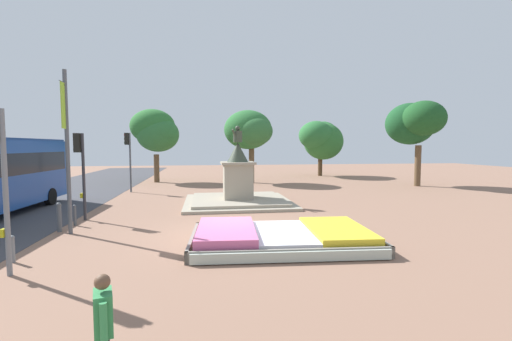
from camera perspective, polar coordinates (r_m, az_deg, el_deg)
name	(u,v)px	position (r m, az deg, el deg)	size (l,w,h in m)	color
ground_plane	(232,233)	(12.58, -4.10, -10.32)	(88.84, 88.84, 0.00)	#8C6651
flower_planter	(281,237)	(11.12, 4.12, -10.96)	(5.98, 3.99, 0.58)	#38281C
statue_monument	(238,188)	(18.74, -3.04, -2.99)	(5.73, 5.73, 4.23)	#A09681
traffic_light_near_crossing	(0,162)	(10.10, -36.91, 1.08)	(0.42, 0.30, 4.01)	slate
traffic_light_mid_block	(80,161)	(16.08, -27.22, 1.48)	(0.41, 0.28, 3.67)	#2D2D33
traffic_light_far_corner	(128,151)	(24.65, -20.49, 3.06)	(0.41, 0.29, 4.02)	#4C5156
banner_pole	(67,148)	(13.72, -28.96, 3.25)	(0.14, 0.58, 5.78)	#4C5156
pedestrian_with_handbag	(104,327)	(5.12, -24.04, -22.77)	(0.34, 0.71, 1.53)	black
kerb_bollard_mid_a	(13,248)	(11.46, -35.48, -10.51)	(0.11, 0.11, 0.74)	slate
kerb_bollard_mid_b	(59,216)	(14.50, -29.97, -6.64)	(0.17, 0.17, 1.08)	#4C5156
kerb_bollard_north	(75,215)	(15.32, -27.96, -6.52)	(0.12, 0.12, 0.83)	#4C5156
park_tree_far_left	(415,122)	(29.75, 25.01, 7.30)	(3.92, 4.72, 6.56)	brown
park_tree_behind_statue	(249,130)	(29.16, -1.22, 6.79)	(4.04, 4.76, 6.16)	brown
park_tree_far_right	(321,138)	(36.46, 10.83, 5.27)	(4.79, 4.82, 5.75)	#4C3823
park_tree_street_side	(155,130)	(31.07, -16.46, 6.44)	(4.19, 4.26, 6.33)	brown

